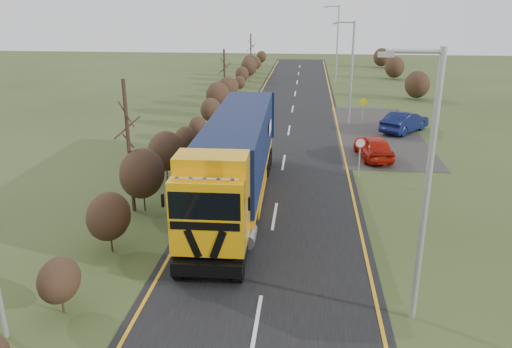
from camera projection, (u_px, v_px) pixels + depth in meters
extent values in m
plane|color=#353F1B|center=(267.00, 259.00, 18.65)|extent=(160.00, 160.00, 0.00)
cube|color=black|center=(282.00, 173.00, 28.05)|extent=(8.00, 120.00, 0.02)
cube|color=#2B2926|center=(377.00, 133.00, 36.83)|extent=(6.00, 18.00, 0.02)
cube|color=orange|center=(217.00, 171.00, 28.41)|extent=(0.12, 116.00, 0.01)
cube|color=orange|center=(348.00, 175.00, 27.69)|extent=(0.12, 116.00, 0.01)
cube|color=silver|center=(256.00, 323.00, 14.88)|extent=(0.12, 3.00, 0.01)
cube|color=silver|center=(275.00, 216.00, 22.40)|extent=(0.12, 3.00, 0.01)
cube|color=silver|center=(284.00, 162.00, 29.93)|extent=(0.12, 3.00, 0.01)
cube|color=silver|center=(289.00, 130.00, 37.45)|extent=(0.12, 3.00, 0.01)
cube|color=silver|center=(293.00, 109.00, 44.98)|extent=(0.12, 3.00, 0.01)
cube|color=silver|center=(295.00, 94.00, 52.50)|extent=(0.12, 3.00, 0.01)
cube|color=silver|center=(297.00, 82.00, 60.03)|extent=(0.12, 3.00, 0.01)
cube|color=silver|center=(299.00, 73.00, 67.55)|extent=(0.12, 3.00, 0.01)
cube|color=silver|center=(300.00, 66.00, 75.08)|extent=(0.12, 3.00, 0.01)
ellipsoid|color=#321E16|center=(59.00, 280.00, 15.10)|extent=(1.21, 1.57, 1.39)
ellipsoid|color=#321E16|center=(109.00, 216.00, 18.75)|extent=(1.58, 2.06, 1.82)
ellipsoid|color=#321E16|center=(142.00, 173.00, 22.40)|extent=(1.96, 2.55, 2.25)
ellipsoid|color=#321E16|center=(166.00, 151.00, 26.20)|extent=(1.83, 2.38, 2.10)
ellipsoid|color=#321E16|center=(185.00, 139.00, 30.10)|extent=(1.37, 1.78, 1.57)
ellipsoid|color=#321E16|center=(198.00, 126.00, 33.92)|extent=(1.20, 1.56, 1.38)
ellipsoid|color=#321E16|center=(211.00, 110.00, 37.56)|extent=(1.55, 2.02, 1.78)
ellipsoid|color=#321E16|center=(218.00, 96.00, 41.22)|extent=(1.95, 2.53, 2.24)
ellipsoid|color=#321E16|center=(228.00, 89.00, 44.99)|extent=(1.85, 2.41, 2.13)
ellipsoid|color=#321E16|center=(232.00, 86.00, 48.92)|extent=(1.40, 1.81, 1.61)
ellipsoid|color=#321E16|center=(240.00, 82.00, 52.72)|extent=(1.19, 1.55, 1.37)
ellipsoid|color=#321E16|center=(242.00, 74.00, 56.41)|extent=(1.52, 1.97, 1.75)
ellipsoid|color=#321E16|center=(249.00, 67.00, 60.01)|extent=(1.93, 2.51, 2.22)
ellipsoid|color=#321E16|center=(250.00, 63.00, 63.83)|extent=(1.88, 2.44, 2.16)
ellipsoid|color=#321E16|center=(256.00, 63.00, 67.69)|extent=(1.43, 1.85, 1.64)
ellipsoid|color=#321E16|center=(256.00, 61.00, 71.56)|extent=(1.19, 1.55, 1.37)
ellipsoid|color=#321E16|center=(261.00, 57.00, 75.20)|extent=(1.49, 1.93, 1.71)
cylinder|color=#34231A|center=(129.00, 148.00, 22.06)|extent=(0.18, 0.18, 6.05)
cylinder|color=#34231A|center=(224.00, 77.00, 46.68)|extent=(0.18, 0.18, 5.06)
cylinder|color=#34231A|center=(251.00, 54.00, 67.36)|extent=(0.18, 0.18, 5.15)
cube|color=black|center=(217.00, 240.00, 18.60)|extent=(2.50, 4.66, 0.45)
cube|color=orange|center=(211.00, 209.00, 17.21)|extent=(2.55, 2.25, 2.60)
cube|color=black|center=(207.00, 270.00, 16.81)|extent=(2.51, 0.17, 0.55)
cube|color=black|center=(193.00, 244.00, 16.47)|extent=(0.60, 0.03, 1.08)
cube|color=black|center=(218.00, 245.00, 16.39)|extent=(0.60, 0.03, 1.08)
cube|color=black|center=(204.00, 206.00, 16.02)|extent=(2.35, 0.11, 0.95)
cube|color=black|center=(205.00, 226.00, 16.22)|extent=(2.30, 0.08, 0.28)
cube|color=orange|center=(212.00, 162.00, 17.03)|extent=(2.53, 1.45, 0.56)
cylinder|color=silver|center=(205.00, 179.00, 15.96)|extent=(2.20, 0.11, 0.06)
cube|color=black|center=(163.00, 200.00, 16.36)|extent=(0.08, 0.12, 0.45)
cube|color=black|center=(249.00, 204.00, 16.08)|extent=(0.08, 0.12, 0.45)
cylinder|color=gray|center=(189.00, 233.00, 19.07)|extent=(0.59, 1.31, 0.56)
cylinder|color=gray|center=(249.00, 236.00, 18.85)|extent=(0.59, 1.31, 0.56)
cube|color=orange|center=(240.00, 171.00, 24.55)|extent=(2.76, 12.67, 0.24)
cube|color=black|center=(240.00, 142.00, 24.06)|extent=(2.74, 12.27, 2.75)
cube|color=#0E183B|center=(253.00, 115.00, 29.83)|extent=(2.48, 0.11, 2.75)
cube|color=#0E183B|center=(217.00, 186.00, 18.30)|extent=(2.48, 0.11, 2.75)
cube|color=black|center=(249.00, 160.00, 28.32)|extent=(2.38, 3.65, 0.35)
cube|color=orange|center=(212.00, 190.00, 23.95)|extent=(0.16, 5.51, 0.45)
cube|color=orange|center=(263.00, 192.00, 23.71)|extent=(0.16, 5.51, 0.45)
cylinder|color=black|center=(179.00, 264.00, 17.25)|extent=(0.34, 1.05, 1.04)
cylinder|color=black|center=(239.00, 267.00, 17.05)|extent=(0.34, 1.05, 1.04)
cylinder|color=black|center=(195.00, 233.00, 19.61)|extent=(0.34, 1.05, 1.04)
cylinder|color=black|center=(248.00, 235.00, 19.40)|extent=(0.34, 1.05, 1.04)
cylinder|color=black|center=(228.00, 166.00, 27.62)|extent=(0.34, 1.05, 1.04)
cylinder|color=black|center=(266.00, 167.00, 27.41)|extent=(0.34, 1.05, 1.04)
cylinder|color=black|center=(231.00, 161.00, 28.56)|extent=(0.34, 1.05, 1.04)
cylinder|color=black|center=(268.00, 162.00, 28.36)|extent=(0.34, 1.05, 1.04)
cylinder|color=black|center=(234.00, 156.00, 29.50)|extent=(0.34, 1.05, 1.04)
cylinder|color=black|center=(269.00, 157.00, 29.30)|extent=(0.34, 1.05, 1.04)
imported|color=#A91508|center=(374.00, 147.00, 30.52)|extent=(2.29, 4.48, 1.46)
imported|color=#0A103A|center=(405.00, 122.00, 36.75)|extent=(4.12, 4.65, 1.53)
cylinder|color=#A4A6A9|center=(427.00, 194.00, 13.93)|extent=(0.18, 0.18, 8.05)
cylinder|color=#A4A6A9|center=(415.00, 51.00, 12.74)|extent=(1.43, 0.12, 0.12)
cube|color=#A4A6A9|center=(386.00, 55.00, 12.83)|extent=(0.40, 0.16, 0.13)
cylinder|color=#A4A6A9|center=(351.00, 74.00, 38.20)|extent=(0.18, 0.18, 7.85)
cylinder|color=#A4A6A9|center=(345.00, 22.00, 37.03)|extent=(1.40, 0.12, 0.12)
cube|color=#A4A6A9|center=(336.00, 23.00, 37.13)|extent=(0.39, 0.16, 0.12)
cylinder|color=#A4A6A9|center=(337.00, 45.00, 58.77)|extent=(0.18, 0.18, 8.85)
cylinder|color=#A4A6A9|center=(332.00, 6.00, 57.45)|extent=(1.57, 0.12, 0.12)
cube|color=#A4A6A9|center=(325.00, 7.00, 57.56)|extent=(0.44, 0.18, 0.14)
cylinder|color=#A4A6A9|center=(359.00, 160.00, 27.05)|extent=(0.08, 0.08, 1.98)
cylinder|color=red|center=(360.00, 143.00, 26.70)|extent=(0.63, 0.04, 0.63)
cylinder|color=white|center=(360.00, 143.00, 26.68)|extent=(0.48, 0.02, 0.48)
cylinder|color=#A4A6A9|center=(362.00, 112.00, 40.57)|extent=(0.08, 0.08, 1.40)
cube|color=#D8BE0C|center=(363.00, 102.00, 40.26)|extent=(0.71, 0.04, 0.71)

